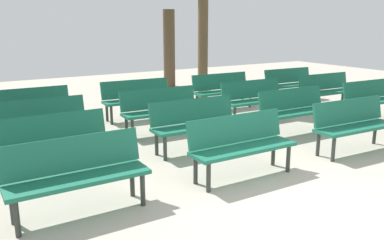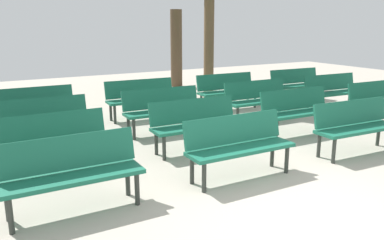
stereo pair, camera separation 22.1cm
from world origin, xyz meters
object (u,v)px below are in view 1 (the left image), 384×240
Objects in this scene: bench_r1_c4 at (372,97)px; tree_2 at (169,49)px; bench_r1_c1 at (53,142)px; bench_r2_c4 at (327,89)px; bench_r0_c1 at (77,171)px; bench_r1_c3 at (295,108)px; bench_r3_c3 at (222,89)px; bench_r3_c4 at (290,82)px; bench_r2_c3 at (254,97)px; bench_r0_c2 at (241,142)px; bench_r0_c3 at (353,122)px; bench_r1_c2 at (196,121)px; bench_r2_c1 at (39,121)px; bench_r2_c2 at (161,108)px; bench_r3_c2 at (138,97)px; bench_r3_c1 at (29,107)px.

tree_2 is at bearing 106.38° from bench_r1_c4.
bench_r1_c1 is 0.63× the size of tree_2.
bench_r2_c4 is 5.55m from tree_2.
bench_r0_c1 and bench_r1_c3 have the same top height.
bench_r3_c4 is at bearing -0.29° from bench_r3_c3.
bench_r1_c1 is 0.99× the size of bench_r2_c3.
bench_r3_c4 is 0.64× the size of tree_2.
bench_r0_c2 is at bearing -150.25° from bench_r1_c3.
bench_r1_c1 is 0.99× the size of bench_r3_c4.
bench_r3_c4 is (0.06, 1.31, 0.00)m from bench_r2_c4.
bench_r2_c4 is at bearing 50.37° from bench_r0_c3.
bench_r3_c3 is (2.38, 2.54, 0.00)m from bench_r1_c2.
bench_r3_c4 is (6.91, 1.05, 0.00)m from bench_r2_c1.
bench_r1_c4 is at bearing -1.03° from bench_r1_c3.
bench_r2_c3 is at bearing 91.83° from bench_r0_c3.
bench_r1_c2 is at bearing -88.00° from bench_r2_c2.
bench_r3_c3 is at bearing -98.13° from tree_2.
bench_r0_c1 is at bearing -150.50° from bench_r1_c2.
bench_r3_c2 is (0.09, 2.63, 0.00)m from bench_r1_c2.
bench_r3_c3 is (-2.21, 1.41, 0.00)m from bench_r2_c4.
bench_r1_c4 is 6.99m from bench_r2_c1.
bench_r3_c4 is (2.35, 1.25, 0.00)m from bench_r2_c3.
bench_r1_c1 is at bearing 148.45° from bench_r0_c2.
tree_2 reaches higher than bench_r0_c1.
bench_r0_c3 and bench_r3_c1 have the same top height.
bench_r0_c3 is 1.01× the size of bench_r3_c1.
bench_r0_c2 is 0.99× the size of bench_r2_c4.
bench_r3_c1 is (-2.11, 4.02, 0.00)m from bench_r0_c2.
bench_r3_c4 is (4.64, 1.15, 0.00)m from bench_r2_c2.
bench_r1_c2 is (2.35, -0.06, 0.00)m from bench_r1_c1.
bench_r1_c4 is at bearing -0.66° from bench_r1_c2.
bench_r1_c4 is at bearing -89.10° from bench_r2_c4.
bench_r2_c2 is 0.64× the size of tree_2.
bench_r3_c3 is 1.00× the size of bench_r3_c4.
bench_r1_c1 is at bearing -150.14° from bench_r2_c2.
bench_r3_c1 is at bearing 150.12° from bench_r2_c2.
bench_r0_c1 is 0.99× the size of bench_r2_c2.
bench_r0_c1 is at bearing -91.53° from bench_r3_c1.
bench_r2_c4 and bench_r3_c1 have the same top height.
bench_r1_c3 is at bearing -131.34° from bench_r3_c4.
bench_r2_c1 is at bearing -136.21° from tree_2.
bench_r1_c3 is 2.63m from bench_r3_c3.
bench_r2_c3 is at bearing 13.74° from bench_r1_c1.
bench_r0_c1 is at bearing -179.46° from bench_r0_c3.
bench_r2_c2 and bench_r3_c3 have the same top height.
bench_r3_c2 is at bearing 87.77° from bench_r0_c2.
bench_r3_c1 is at bearing 86.91° from bench_r1_c1.
bench_r1_c2 is 1.00× the size of bench_r3_c3.
bench_r0_c2 and bench_r1_c1 have the same top height.
bench_r3_c3 is (0.14, 3.97, 0.00)m from bench_r0_c3.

